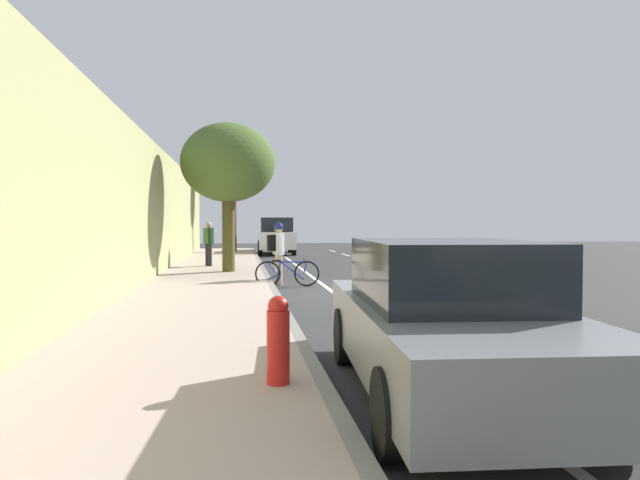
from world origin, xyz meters
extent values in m
plane|color=#313131|center=(0.00, 0.00, 0.00)|extent=(67.64, 67.64, 0.00)
cube|color=#AF988D|center=(3.69, 0.00, 0.08)|extent=(3.11, 42.28, 0.16)
cube|color=gray|center=(2.05, 0.00, 0.08)|extent=(0.16, 42.28, 0.16)
cube|color=white|center=(-2.76, -20.04, 0.00)|extent=(0.14, 2.20, 0.01)
cube|color=white|center=(-2.76, -15.84, 0.00)|extent=(0.14, 2.20, 0.01)
cube|color=white|center=(-2.76, -11.64, 0.00)|extent=(0.14, 2.20, 0.01)
cube|color=white|center=(-2.76, -7.44, 0.00)|extent=(0.14, 2.20, 0.01)
cube|color=white|center=(-2.76, -3.24, 0.00)|extent=(0.14, 2.20, 0.01)
cube|color=white|center=(-2.76, 0.96, 0.00)|extent=(0.14, 2.20, 0.01)
cube|color=white|center=(-2.76, 5.16, 0.00)|extent=(0.14, 2.20, 0.01)
cube|color=white|center=(0.58, 0.00, 0.00)|extent=(0.12, 42.28, 0.01)
cube|color=tan|center=(5.49, 0.00, 2.01)|extent=(0.50, 42.28, 4.01)
cube|color=white|center=(0.86, -17.22, 0.78)|extent=(2.00, 4.74, 0.90)
cube|color=black|center=(0.86, -17.22, 1.61)|extent=(1.74, 3.14, 0.76)
cylinder|color=black|center=(1.77, -15.78, 0.38)|extent=(0.24, 0.76, 0.76)
cylinder|color=black|center=(0.02, -15.74, 0.38)|extent=(0.24, 0.76, 0.76)
cylinder|color=black|center=(1.70, -18.70, 0.38)|extent=(0.24, 0.76, 0.76)
cylinder|color=black|center=(-0.05, -18.66, 0.38)|extent=(0.24, 0.76, 0.76)
cube|color=slate|center=(0.87, 8.18, 0.60)|extent=(2.05, 4.51, 0.64)
cube|color=black|center=(0.87, 8.18, 1.22)|extent=(1.69, 2.20, 0.60)
cylinder|color=black|center=(1.77, 9.49, 0.33)|extent=(0.26, 0.67, 0.66)
cylinder|color=black|center=(0.16, 9.60, 0.33)|extent=(0.26, 0.67, 0.66)
cylinder|color=black|center=(1.59, 6.77, 0.33)|extent=(0.26, 0.67, 0.66)
cylinder|color=black|center=(-0.03, 6.88, 0.33)|extent=(0.26, 0.67, 0.66)
torus|color=black|center=(1.07, -1.43, 0.34)|extent=(0.68, 0.10, 0.68)
torus|color=black|center=(2.10, -1.51, 0.34)|extent=(0.68, 0.10, 0.68)
cylinder|color=#1926A5|center=(1.45, -1.46, 0.43)|extent=(0.65, 0.09, 0.51)
cylinder|color=#1926A5|center=(1.82, -1.49, 0.42)|extent=(0.14, 0.05, 0.47)
cylinder|color=#1926A5|center=(1.51, -1.46, 0.66)|extent=(0.73, 0.09, 0.05)
cylinder|color=#1926A5|center=(1.93, -1.50, 0.26)|extent=(0.35, 0.06, 0.19)
cylinder|color=#1926A5|center=(1.99, -1.50, 0.49)|extent=(0.26, 0.06, 0.33)
cylinder|color=#1926A5|center=(1.10, -1.43, 0.50)|extent=(0.12, 0.04, 0.33)
cube|color=black|center=(1.87, -1.49, 0.69)|extent=(0.25, 0.12, 0.05)
cylinder|color=black|center=(1.14, -1.43, 0.72)|extent=(0.06, 0.46, 0.03)
cylinder|color=#C6B284|center=(1.76, -1.82, 0.42)|extent=(0.15, 0.15, 0.83)
cylinder|color=#C6B284|center=(1.80, -2.02, 0.42)|extent=(0.15, 0.15, 0.83)
cube|color=white|center=(1.78, -1.92, 1.13)|extent=(0.30, 0.42, 0.59)
cylinder|color=white|center=(1.73, -1.66, 1.10)|extent=(0.10, 0.10, 0.56)
cylinder|color=white|center=(1.83, -2.17, 1.10)|extent=(0.10, 0.10, 0.56)
sphere|color=tan|center=(1.78, -1.92, 1.54)|extent=(0.23, 0.23, 0.23)
sphere|color=navy|center=(1.78, -1.92, 1.58)|extent=(0.26, 0.26, 0.26)
cube|color=black|center=(1.98, -1.88, 1.15)|extent=(0.23, 0.33, 0.44)
cylinder|color=brown|center=(3.19, -17.29, 1.94)|extent=(0.38, 0.38, 3.55)
ellipsoid|color=#356D1B|center=(3.19, -17.29, 4.40)|extent=(2.50, 2.50, 2.21)
cylinder|color=#4C491F|center=(3.19, -4.53, 1.47)|extent=(0.40, 0.40, 2.63)
ellipsoid|color=#486329|center=(3.19, -4.53, 3.60)|extent=(2.97, 2.97, 2.49)
cylinder|color=black|center=(3.90, -6.86, 0.56)|extent=(0.15, 0.15, 0.80)
cylinder|color=black|center=(3.99, -7.04, 0.56)|extent=(0.15, 0.15, 0.80)
cube|color=#264C26|center=(3.94, -6.95, 1.24)|extent=(0.38, 0.44, 0.56)
cylinder|color=#264C26|center=(3.82, -6.72, 1.21)|extent=(0.10, 0.10, 0.53)
cylinder|color=#264C26|center=(4.06, -7.18, 1.21)|extent=(0.10, 0.10, 0.53)
sphere|color=tan|center=(3.94, -6.95, 1.63)|extent=(0.22, 0.22, 0.22)
cylinder|color=red|center=(2.48, 8.05, 0.51)|extent=(0.22, 0.22, 0.70)
sphere|color=red|center=(2.48, 8.05, 0.90)|extent=(0.20, 0.20, 0.20)
camera|label=1|loc=(2.84, 13.30, 1.69)|focal=31.23mm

